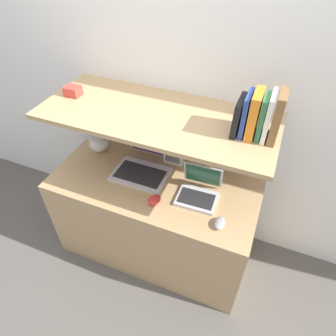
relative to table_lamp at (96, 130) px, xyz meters
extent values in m
plane|color=#56514C|center=(0.52, -0.49, -0.91)|extent=(12.00, 12.00, 0.00)
cube|color=white|center=(0.52, 0.23, 0.29)|extent=(6.00, 0.05, 2.40)
cube|color=tan|center=(0.52, -0.17, -0.55)|extent=(1.40, 0.66, 0.73)
cube|color=white|center=(0.52, 0.18, -0.31)|extent=(1.40, 0.04, 1.19)
cube|color=tan|center=(0.52, -0.09, 0.30)|extent=(1.40, 0.59, 0.03)
ellipsoid|color=white|center=(0.00, 0.00, -0.11)|extent=(0.14, 0.14, 0.13)
cylinder|color=tan|center=(0.00, 0.00, -0.03)|extent=(0.02, 0.02, 0.04)
cone|color=silver|center=(0.00, 0.00, 0.05)|extent=(0.24, 0.24, 0.11)
cube|color=silver|center=(0.41, -0.14, -0.17)|extent=(0.37, 0.26, 0.02)
cube|color=#232326|center=(0.41, -0.15, -0.16)|extent=(0.33, 0.18, 0.00)
cube|color=silver|center=(0.41, 0.04, -0.04)|extent=(0.37, 0.10, 0.24)
cube|color=#4C1E60|center=(0.41, 0.04, -0.04)|extent=(0.33, 0.08, 0.21)
cube|color=silver|center=(0.84, -0.21, -0.17)|extent=(0.26, 0.20, 0.02)
cube|color=#232326|center=(0.84, -0.22, -0.16)|extent=(0.22, 0.14, 0.00)
cube|color=silver|center=(0.83, -0.09, -0.07)|extent=(0.25, 0.06, 0.19)
cube|color=#235138|center=(0.83, -0.09, -0.07)|extent=(0.22, 0.05, 0.16)
ellipsoid|color=red|center=(0.60, -0.32, -0.16)|extent=(0.10, 0.11, 0.04)
ellipsoid|color=#99999E|center=(1.02, -0.35, -0.16)|extent=(0.06, 0.10, 0.04)
cube|color=white|center=(0.57, 0.08, -0.11)|extent=(0.14, 0.06, 0.14)
cube|color=#59595B|center=(0.57, 0.05, -0.11)|extent=(0.11, 0.00, 0.10)
cube|color=brown|center=(1.17, -0.09, 0.44)|extent=(0.04, 0.16, 0.26)
cube|color=silver|center=(1.13, -0.09, 0.43)|extent=(0.02, 0.16, 0.25)
cube|color=#2D7042|center=(1.10, -0.09, 0.42)|extent=(0.02, 0.13, 0.23)
cube|color=orange|center=(1.06, -0.09, 0.43)|extent=(0.04, 0.16, 0.24)
cube|color=#284293|center=(1.02, -0.09, 0.42)|extent=(0.02, 0.16, 0.22)
cube|color=black|center=(0.99, -0.09, 0.41)|extent=(0.04, 0.18, 0.19)
cube|color=#CC3D33|center=(-0.05, -0.09, 0.34)|extent=(0.10, 0.08, 0.06)
camera|label=1|loc=(1.15, -1.45, 1.23)|focal=32.00mm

